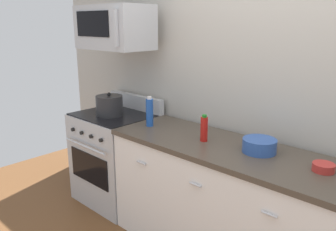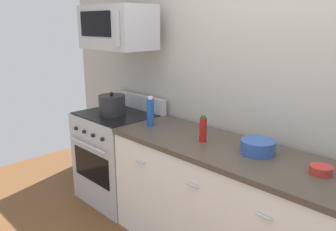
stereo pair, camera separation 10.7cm
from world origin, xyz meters
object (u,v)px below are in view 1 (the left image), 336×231
object	(u,v)px
bottle_soda_blue	(150,112)
stockpot	(109,105)
bottle_hot_sauce_red	(204,129)
range_oven	(116,157)
bowl_red_small	(323,167)
microwave	(114,27)
bowl_blue_mixing	(259,145)

from	to	relation	value
bottle_soda_blue	stockpot	distance (m)	0.54
bottle_hot_sauce_red	bottle_soda_blue	world-z (taller)	bottle_soda_blue
range_oven	bowl_red_small	world-z (taller)	range_oven
microwave	bottle_hot_sauce_red	size ratio (longest dim) A/B	3.60
bottle_hot_sauce_red	stockpot	size ratio (longest dim) A/B	0.80
range_oven	bowl_blue_mixing	xyz separation A→B (m)	(1.54, 0.06, 0.50)
bottle_hot_sauce_red	range_oven	bearing A→B (deg)	178.89
bowl_blue_mixing	bottle_soda_blue	bearing A→B (deg)	-174.87
microwave	bottle_hot_sauce_red	xyz separation A→B (m)	(1.12, -0.07, -0.73)
bottle_hot_sauce_red	bowl_blue_mixing	world-z (taller)	bottle_hot_sauce_red
range_oven	bottle_soda_blue	world-z (taller)	bottle_soda_blue
range_oven	stockpot	size ratio (longest dim) A/B	4.13
bottle_hot_sauce_red	bowl_blue_mixing	xyz separation A→B (m)	(0.42, 0.08, -0.05)
bottle_hot_sauce_red	bowl_blue_mixing	size ratio (longest dim) A/B	0.88
bottle_soda_blue	bowl_red_small	world-z (taller)	bottle_soda_blue
microwave	bottle_hot_sauce_red	bearing A→B (deg)	-3.39
bowl_red_small	stockpot	world-z (taller)	stockpot
bottle_soda_blue	stockpot	size ratio (longest dim) A/B	1.02
bowl_red_small	microwave	bearing A→B (deg)	179.81
bottle_soda_blue	bowl_blue_mixing	xyz separation A→B (m)	(1.01, 0.09, -0.07)
bottle_soda_blue	stockpot	bearing A→B (deg)	-177.73
bottle_soda_blue	bowl_blue_mixing	size ratio (longest dim) A/B	1.12
bowl_blue_mixing	range_oven	bearing A→B (deg)	-177.83
bowl_red_small	stockpot	size ratio (longest dim) A/B	0.51
range_oven	bowl_blue_mixing	bearing A→B (deg)	2.17
bottle_hot_sauce_red	bottle_soda_blue	size ratio (longest dim) A/B	0.78
bottle_soda_blue	stockpot	world-z (taller)	bottle_soda_blue
microwave	bottle_soda_blue	xyz separation A→B (m)	(0.54, -0.08, -0.70)
microwave	bowl_blue_mixing	distance (m)	1.73
stockpot	bottle_hot_sauce_red	bearing A→B (deg)	1.61
bowl_red_small	bottle_hot_sauce_red	bearing A→B (deg)	-176.03
bottle_hot_sauce_red	bowl_blue_mixing	bearing A→B (deg)	10.76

